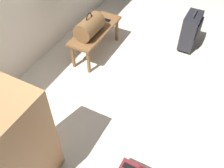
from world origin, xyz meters
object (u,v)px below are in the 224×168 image
duffel_bag_brown (90,27)px  suitcase_upright_charcoal (191,31)px  bench (96,33)px  side_cabinet (17,146)px  cell_phone (106,20)px

duffel_bag_brown → suitcase_upright_charcoal: bearing=-52.8°
suitcase_upright_charcoal → duffel_bag_brown: bearing=127.2°
bench → suitcase_upright_charcoal: 1.44m
suitcase_upright_charcoal → side_cabinet: size_ratio=0.57×
side_cabinet → duffel_bag_brown: bearing=12.0°
bench → duffel_bag_brown: 0.25m
duffel_bag_brown → suitcase_upright_charcoal: duffel_bag_brown is taller
cell_phone → side_cabinet: side_cabinet is taller
duffel_bag_brown → suitcase_upright_charcoal: 1.54m
duffel_bag_brown → side_cabinet: 1.92m
cell_phone → side_cabinet: size_ratio=0.13×
duffel_bag_brown → side_cabinet: (-1.88, -0.40, -0.01)m
duffel_bag_brown → cell_phone: size_ratio=3.06×
side_cabinet → cell_phone: bearing=9.4°
suitcase_upright_charcoal → cell_phone: bearing=112.0°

